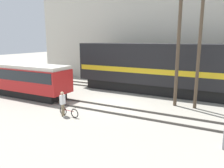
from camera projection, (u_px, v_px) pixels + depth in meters
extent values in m
plane|color=#9E998C|center=(107.00, 105.00, 17.94)|extent=(120.00, 120.00, 0.00)
cube|color=#47423D|center=(96.00, 110.00, 16.33)|extent=(60.00, 0.07, 0.14)
cube|color=#47423D|center=(105.00, 105.00, 17.58)|extent=(60.00, 0.07, 0.14)
cube|color=#47423D|center=(131.00, 91.00, 22.33)|extent=(60.00, 0.07, 0.14)
cube|color=#47423D|center=(136.00, 88.00, 23.57)|extent=(60.00, 0.07, 0.14)
cube|color=beige|center=(156.00, 29.00, 27.94)|extent=(32.07, 6.00, 13.23)
cube|color=black|center=(172.00, 90.00, 21.04)|extent=(17.91, 2.55, 1.00)
cube|color=black|center=(174.00, 65.00, 20.55)|extent=(19.47, 3.00, 3.86)
cube|color=gold|center=(174.00, 71.00, 20.67)|extent=(19.08, 3.04, 0.50)
cube|color=black|center=(26.00, 92.00, 20.60)|extent=(8.16, 2.00, 0.70)
cube|color=#B21E1E|center=(25.00, 78.00, 20.32)|extent=(9.27, 2.50, 2.02)
cube|color=#1E2328|center=(24.00, 73.00, 20.23)|extent=(8.90, 2.54, 0.90)
cube|color=beige|center=(24.00, 66.00, 20.09)|extent=(9.09, 2.38, 0.30)
torus|color=black|center=(75.00, 113.00, 14.86)|extent=(0.64, 0.10, 0.64)
torus|color=black|center=(63.00, 111.00, 15.39)|extent=(0.64, 0.10, 0.64)
cylinder|color=#B21E1E|center=(69.00, 111.00, 15.10)|extent=(0.89, 0.09, 0.04)
cylinder|color=#B21E1E|center=(65.00, 109.00, 15.29)|extent=(0.03, 0.03, 0.29)
cylinder|color=#262626|center=(74.00, 108.00, 14.78)|extent=(0.05, 0.44, 0.02)
cylinder|color=#8C7A5B|center=(64.00, 110.00, 15.25)|extent=(0.11, 0.11, 0.86)
cylinder|color=#8C7A5B|center=(62.00, 110.00, 15.11)|extent=(0.11, 0.11, 0.86)
cube|color=white|center=(62.00, 100.00, 15.03)|extent=(0.24, 0.37, 0.66)
sphere|color=tan|center=(62.00, 93.00, 14.94)|extent=(0.23, 0.23, 0.23)
cylinder|color=#4C3D2D|center=(178.00, 44.00, 16.72)|extent=(0.27, 0.27, 9.83)
cylinder|color=#4C3D2D|center=(199.00, 49.00, 16.10)|extent=(0.25, 0.25, 9.13)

